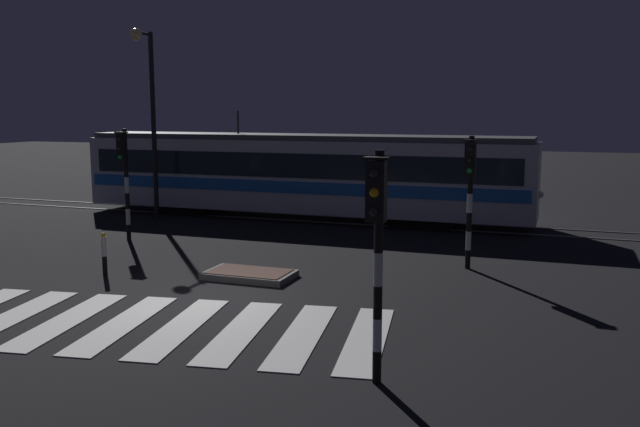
{
  "coord_description": "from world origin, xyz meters",
  "views": [
    {
      "loc": [
        7.41,
        -12.74,
        4.17
      ],
      "look_at": [
        1.27,
        4.27,
        1.4
      ],
      "focal_mm": 37.92,
      "sensor_mm": 36.0,
      "label": 1
    }
  ],
  "objects_px": {
    "traffic_light_corner_far_left": "(124,167)",
    "bollard_island_edge": "(104,254)",
    "tram": "(300,173)",
    "traffic_light_corner_near_right": "(377,233)",
    "traffic_light_corner_far_right": "(470,182)",
    "street_lamp_trackside_left": "(149,101)"
  },
  "relations": [
    {
      "from": "traffic_light_corner_near_right",
      "to": "traffic_light_corner_far_left",
      "type": "relative_size",
      "value": 1.0
    },
    {
      "from": "traffic_light_corner_far_left",
      "to": "bollard_island_edge",
      "type": "height_order",
      "value": "traffic_light_corner_far_left"
    },
    {
      "from": "street_lamp_trackside_left",
      "to": "bollard_island_edge",
      "type": "relative_size",
      "value": 6.39
    },
    {
      "from": "street_lamp_trackside_left",
      "to": "tram",
      "type": "height_order",
      "value": "street_lamp_trackside_left"
    },
    {
      "from": "traffic_light_corner_far_left",
      "to": "tram",
      "type": "distance_m",
      "value": 7.17
    },
    {
      "from": "bollard_island_edge",
      "to": "traffic_light_corner_far_right",
      "type": "bearing_deg",
      "value": 24.07
    },
    {
      "from": "traffic_light_corner_far_right",
      "to": "traffic_light_corner_near_right",
      "type": "distance_m",
      "value": 8.2
    },
    {
      "from": "traffic_light_corner_far_left",
      "to": "bollard_island_edge",
      "type": "relative_size",
      "value": 3.23
    },
    {
      "from": "tram",
      "to": "traffic_light_corner_far_right",
      "type": "bearing_deg",
      "value": -41.58
    },
    {
      "from": "street_lamp_trackside_left",
      "to": "bollard_island_edge",
      "type": "bearing_deg",
      "value": -64.12
    },
    {
      "from": "street_lamp_trackside_left",
      "to": "tram",
      "type": "xyz_separation_m",
      "value": [
        5.18,
        2.29,
        -2.75
      ]
    },
    {
      "from": "traffic_light_corner_near_right",
      "to": "traffic_light_corner_far_left",
      "type": "distance_m",
      "value": 13.57
    },
    {
      "from": "traffic_light_corner_far_left",
      "to": "bollard_island_edge",
      "type": "distance_m",
      "value": 5.05
    },
    {
      "from": "traffic_light_corner_near_right",
      "to": "tram",
      "type": "relative_size",
      "value": 0.2
    },
    {
      "from": "tram",
      "to": "bollard_island_edge",
      "type": "relative_size",
      "value": 16.04
    },
    {
      "from": "traffic_light_corner_far_right",
      "to": "street_lamp_trackside_left",
      "type": "bearing_deg",
      "value": 161.49
    },
    {
      "from": "traffic_light_corner_near_right",
      "to": "street_lamp_trackside_left",
      "type": "bearing_deg",
      "value": 134.57
    },
    {
      "from": "traffic_light_corner_near_right",
      "to": "bollard_island_edge",
      "type": "bearing_deg",
      "value": 152.29
    },
    {
      "from": "street_lamp_trackside_left",
      "to": "traffic_light_corner_far_left",
      "type": "bearing_deg",
      "value": -67.62
    },
    {
      "from": "traffic_light_corner_far_right",
      "to": "street_lamp_trackside_left",
      "type": "distance_m",
      "value": 13.34
    },
    {
      "from": "traffic_light_corner_far_left",
      "to": "traffic_light_corner_far_right",
      "type": "bearing_deg",
      "value": -1.54
    },
    {
      "from": "bollard_island_edge",
      "to": "traffic_light_corner_near_right",
      "type": "bearing_deg",
      "value": -27.71
    }
  ]
}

